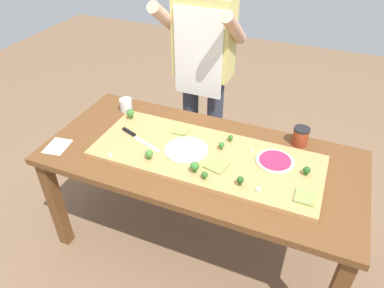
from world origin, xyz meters
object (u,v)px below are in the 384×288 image
sauce_jar (301,136)px  cheese_crumble_b (258,190)px  prep_table (200,167)px  recipe_note (57,146)px  broccoli_floret_back_mid (240,180)px  cheese_crumble_a (252,151)px  pizza_whole_cheese_artichoke (186,150)px  broccoli_floret_back_left (222,145)px  cheese_crumble_c (110,155)px  broccoli_floret_center_right (195,167)px  flour_cup (126,106)px  broccoli_floret_back_right (205,175)px  pizza_slice_far_left (181,131)px  broccoli_floret_front_right (149,154)px  broccoli_floret_center_left (130,113)px  broccoli_floret_front_mid (231,138)px  broccoli_floret_front_left (307,170)px  pizza_slice_center (216,165)px  pizza_whole_beet_magenta (275,161)px  chefs_knife (135,137)px  pizza_slice_near_left (305,197)px  cook_center (203,62)px

sauce_jar → cheese_crumble_b: bearing=-103.3°
prep_table → recipe_note: bearing=-162.9°
broccoli_floret_back_mid → cheese_crumble_a: broccoli_floret_back_mid is taller
pizza_whole_cheese_artichoke → broccoli_floret_back_left: (0.18, 0.09, 0.02)m
cheese_crumble_c → sauce_jar: sauce_jar is taller
broccoli_floret_center_right → flour_cup: 0.82m
broccoli_floret_back_right → pizza_slice_far_left: bearing=129.8°
broccoli_floret_back_left → broccoli_floret_center_right: bearing=-105.2°
broccoli_floret_front_right → broccoli_floret_back_right: bearing=-5.9°
broccoli_floret_center_right → broccoli_floret_center_left: size_ratio=0.96×
broccoli_floret_front_mid → broccoli_floret_front_left: bearing=-16.3°
cheese_crumble_a → flour_cup: (-0.92, 0.16, 0.00)m
pizza_slice_far_left → broccoli_floret_back_left: 0.30m
broccoli_floret_center_right → pizza_slice_center: bearing=45.2°
pizza_whole_beet_magenta → pizza_slice_center: pizza_whole_beet_magenta is taller
chefs_knife → broccoli_floret_front_mid: bearing=18.5°
broccoli_floret_center_right → broccoli_floret_back_left: broccoli_floret_center_right is taller
pizza_slice_far_left → broccoli_floret_center_right: (0.22, -0.32, 0.03)m
broccoli_floret_front_mid → broccoli_floret_front_right: bearing=-137.7°
broccoli_floret_center_right → cheese_crumble_b: broccoli_floret_center_right is taller
pizza_slice_near_left → cheese_crumble_a: (-0.33, 0.26, 0.00)m
prep_table → broccoli_floret_back_left: size_ratio=37.16×
pizza_whole_cheese_artichoke → broccoli_floret_back_mid: broccoli_floret_back_mid is taller
broccoli_floret_center_left → sauce_jar: (1.05, 0.18, -0.01)m
pizza_slice_far_left → broccoli_floret_center_right: size_ratio=1.35×
chefs_knife → broccoli_floret_center_right: (0.45, -0.16, 0.03)m
cheese_crumble_c → recipe_note: (-0.36, -0.01, -0.04)m
broccoli_floret_back_right → broccoli_floret_center_left: size_ratio=0.68×
broccoli_floret_center_right → pizza_whole_beet_magenta: bearing=33.3°
cheese_crumble_b → cook_center: (-0.64, 0.88, 0.21)m
broccoli_floret_front_left → broccoli_floret_back_mid: 0.36m
broccoli_floret_back_mid → cheese_crumble_c: bearing=-175.9°
pizza_slice_far_left → pizza_whole_cheese_artichoke: bearing=-57.0°
chefs_knife → pizza_whole_beet_magenta: bearing=6.2°
broccoli_floret_front_right → flour_cup: size_ratio=0.70×
prep_table → broccoli_floret_back_right: 0.28m
prep_table → broccoli_floret_back_mid: bearing=-33.1°
broccoli_floret_center_right → cheese_crumble_a: 0.37m
pizza_slice_near_left → broccoli_floret_back_right: (-0.50, -0.06, 0.02)m
pizza_whole_beet_magenta → broccoli_floret_front_left: 0.18m
pizza_whole_cheese_artichoke → cook_center: 0.77m
pizza_whole_cheese_artichoke → cheese_crumble_c: size_ratio=14.26×
broccoli_floret_back_mid → broccoli_floret_back_left: 0.31m
pizza_slice_near_left → broccoli_floret_back_left: (-0.50, 0.21, 0.02)m
cook_center → pizza_slice_far_left: bearing=-82.6°
pizza_slice_far_left → flour_cup: size_ratio=1.03×
pizza_whole_cheese_artichoke → cheese_crumble_c: bearing=-150.4°
flour_cup → cook_center: 0.62m
pizza_whole_cheese_artichoke → prep_table: bearing=19.2°
prep_table → pizza_slice_far_left: pizza_slice_far_left is taller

